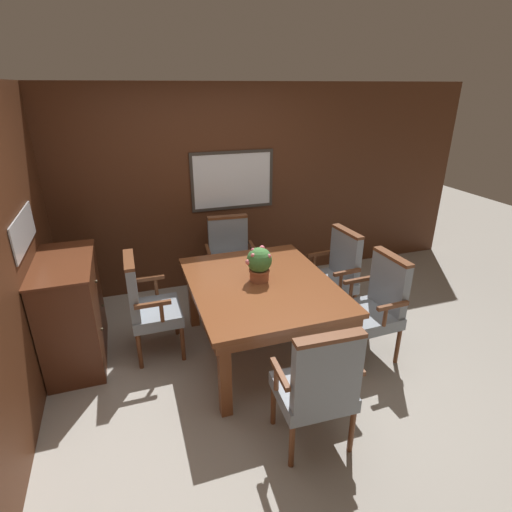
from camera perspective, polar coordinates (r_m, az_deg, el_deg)
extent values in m
plane|color=#A39E93|center=(3.80, -0.28, -15.99)|extent=(14.00, 14.00, 0.00)
cube|color=#4C2816|center=(4.95, -7.37, 9.23)|extent=(7.20, 0.06, 2.45)
cube|color=white|center=(4.96, -3.36, 10.73)|extent=(0.96, 0.01, 0.64)
cube|color=#38332D|center=(4.90, -3.44, 14.58)|extent=(1.03, 0.02, 0.04)
cube|color=#38332D|center=(5.04, -3.26, 6.97)|extent=(1.03, 0.02, 0.03)
cube|color=#38332D|center=(4.86, -9.12, 10.20)|extent=(0.04, 0.02, 0.64)
cube|color=#38332D|center=(5.11, 2.15, 11.11)|extent=(0.03, 0.02, 0.64)
cube|color=silver|center=(3.79, -30.29, 3.13)|extent=(0.01, 0.81, 0.29)
cube|color=brown|center=(3.19, -4.48, -16.86)|extent=(0.09, 0.09, 0.71)
cube|color=brown|center=(3.53, 12.83, -12.99)|extent=(0.09, 0.09, 0.71)
cube|color=brown|center=(4.30, -8.99, -5.61)|extent=(0.09, 0.09, 0.71)
cube|color=brown|center=(4.55, 4.21, -3.62)|extent=(0.09, 0.09, 0.71)
cube|color=brown|center=(3.68, 0.74, -5.03)|extent=(1.21, 1.50, 0.09)
cube|color=brown|center=(3.65, 0.75, -4.09)|extent=(1.27, 1.56, 0.04)
cylinder|color=brown|center=(4.61, 6.56, -5.79)|extent=(0.04, 0.04, 0.37)
cylinder|color=brown|center=(4.28, 9.47, -8.42)|extent=(0.04, 0.04, 0.37)
cylinder|color=brown|center=(4.79, 10.66, -4.85)|extent=(0.04, 0.04, 0.37)
cylinder|color=brown|center=(4.48, 13.76, -7.27)|extent=(0.04, 0.04, 0.37)
cube|color=gray|center=(4.42, 10.32, -3.84)|extent=(0.49, 0.54, 0.11)
cube|color=gray|center=(4.39, 12.64, 0.17)|extent=(0.12, 0.47, 0.50)
cube|color=brown|center=(4.30, 12.94, 3.43)|extent=(0.12, 0.47, 0.03)
cylinder|color=brown|center=(4.54, 8.32, -0.88)|extent=(0.04, 0.04, 0.19)
cube|color=brown|center=(4.53, 9.12, 0.33)|extent=(0.32, 0.06, 0.04)
cylinder|color=brown|center=(4.14, 12.01, -3.60)|extent=(0.04, 0.04, 0.19)
cube|color=brown|center=(4.14, 12.89, -2.28)|extent=(0.32, 0.06, 0.04)
cylinder|color=brown|center=(4.09, 11.31, -10.16)|extent=(0.04, 0.04, 0.37)
cylinder|color=brown|center=(3.80, 14.89, -13.51)|extent=(0.04, 0.04, 0.37)
cylinder|color=brown|center=(4.29, 15.83, -8.95)|extent=(0.04, 0.04, 0.37)
cylinder|color=brown|center=(4.01, 19.58, -11.98)|extent=(0.04, 0.04, 0.37)
cube|color=gray|center=(3.91, 15.76, -8.19)|extent=(0.47, 0.52, 0.11)
cube|color=gray|center=(3.88, 18.47, -3.71)|extent=(0.10, 0.47, 0.50)
cube|color=brown|center=(3.77, 18.98, -0.11)|extent=(0.11, 0.47, 0.03)
cylinder|color=brown|center=(4.01, 13.43, -4.72)|extent=(0.04, 0.04, 0.19)
cube|color=brown|center=(4.00, 14.36, -3.36)|extent=(0.32, 0.05, 0.04)
cylinder|color=brown|center=(3.65, 17.96, -8.24)|extent=(0.04, 0.04, 0.19)
cube|color=brown|center=(3.64, 18.99, -6.75)|extent=(0.32, 0.05, 0.04)
cylinder|color=brown|center=(4.62, -5.78, -5.67)|extent=(0.04, 0.04, 0.37)
cylinder|color=brown|center=(4.68, -0.35, -5.09)|extent=(0.04, 0.04, 0.37)
cylinder|color=brown|center=(4.96, -6.42, -3.54)|extent=(0.04, 0.04, 0.37)
cylinder|color=brown|center=(5.02, -1.36, -3.03)|extent=(0.04, 0.04, 0.37)
cube|color=gray|center=(4.71, -3.54, -1.72)|extent=(0.54, 0.49, 0.11)
cube|color=gray|center=(4.76, -4.03, 2.53)|extent=(0.47, 0.12, 0.50)
cube|color=brown|center=(4.67, -4.12, 5.58)|extent=(0.47, 0.13, 0.03)
cylinder|color=brown|center=(4.59, -6.74, -0.53)|extent=(0.04, 0.04, 0.19)
cube|color=brown|center=(4.61, -6.90, 0.86)|extent=(0.06, 0.32, 0.04)
cylinder|color=brown|center=(4.67, -0.34, 0.07)|extent=(0.04, 0.04, 0.19)
cube|color=brown|center=(4.69, -0.53, 1.43)|extent=(0.06, 0.32, 0.04)
cylinder|color=brown|center=(3.36, 10.15, -18.68)|extent=(0.04, 0.04, 0.37)
cylinder|color=brown|center=(3.22, 2.50, -20.42)|extent=(0.04, 0.04, 0.37)
cylinder|color=brown|center=(3.11, 13.50, -23.12)|extent=(0.04, 0.04, 0.37)
cylinder|color=brown|center=(2.97, 5.13, -25.37)|extent=(0.04, 0.04, 0.37)
cube|color=gray|center=(2.99, 8.11, -18.59)|extent=(0.52, 0.47, 0.11)
cube|color=gray|center=(2.67, 10.15, -16.17)|extent=(0.47, 0.10, 0.50)
cube|color=brown|center=(2.51, 10.58, -11.47)|extent=(0.47, 0.11, 0.03)
cylinder|color=brown|center=(3.02, 12.73, -14.90)|extent=(0.04, 0.04, 0.19)
cube|color=brown|center=(2.91, 13.53, -14.22)|extent=(0.05, 0.32, 0.04)
cylinder|color=brown|center=(2.84, 2.93, -17.07)|extent=(0.04, 0.04, 0.19)
cube|color=brown|center=(2.73, 3.45, -16.45)|extent=(0.05, 0.32, 0.04)
cylinder|color=brown|center=(3.88, -10.43, -12.15)|extent=(0.04, 0.04, 0.37)
cylinder|color=brown|center=(4.25, -11.34, -8.79)|extent=(0.04, 0.04, 0.37)
cylinder|color=brown|center=(3.87, -16.29, -12.92)|extent=(0.04, 0.04, 0.37)
cylinder|color=brown|center=(4.24, -16.64, -9.47)|extent=(0.04, 0.04, 0.37)
cube|color=gray|center=(3.93, -14.01, -7.87)|extent=(0.45, 0.51, 0.11)
cube|color=gray|center=(3.78, -17.25, -4.24)|extent=(0.08, 0.47, 0.50)
cube|color=brown|center=(3.67, -17.73, -0.56)|extent=(0.09, 0.47, 0.03)
cylinder|color=brown|center=(3.63, -13.31, -7.85)|extent=(0.04, 0.04, 0.19)
cube|color=brown|center=(3.58, -14.53, -6.71)|extent=(0.32, 0.04, 0.04)
cylinder|color=brown|center=(4.09, -14.08, -4.20)|extent=(0.04, 0.04, 0.19)
cube|color=brown|center=(4.05, -15.16, -3.15)|extent=(0.32, 0.04, 0.04)
cylinder|color=#9E5638|center=(3.66, 0.47, -2.68)|extent=(0.18, 0.18, 0.11)
cylinder|color=#9E5638|center=(3.64, 0.47, -2.05)|extent=(0.19, 0.19, 0.02)
sphere|color=#427F3D|center=(3.60, 0.48, -0.57)|extent=(0.23, 0.23, 0.23)
sphere|color=#EC767A|center=(3.55, -1.12, -0.87)|extent=(0.05, 0.05, 0.05)
sphere|color=#E56E7D|center=(3.57, -0.45, 0.86)|extent=(0.04, 0.04, 0.04)
sphere|color=#F38161|center=(3.68, -0.30, 0.16)|extent=(0.05, 0.05, 0.05)
sphere|color=#F5687B|center=(3.59, 0.87, 1.13)|extent=(0.05, 0.05, 0.05)
sphere|color=#E56F7E|center=(3.54, 1.87, -0.01)|extent=(0.04, 0.04, 0.04)
sphere|color=#E16E76|center=(3.51, -0.46, 0.09)|extent=(0.04, 0.04, 0.04)
cube|color=#512816|center=(4.06, -24.74, -7.28)|extent=(0.47, 0.98, 0.98)
cube|color=#5B2D19|center=(3.85, -25.97, -0.82)|extent=(0.49, 1.00, 0.02)
sphere|color=#4C422D|center=(3.91, -21.87, -3.40)|extent=(0.03, 0.03, 0.03)
sphere|color=#4C422D|center=(3.89, -21.15, -9.72)|extent=(0.03, 0.03, 0.03)
sphere|color=#4C422D|center=(4.27, -21.04, -6.61)|extent=(0.03, 0.03, 0.03)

